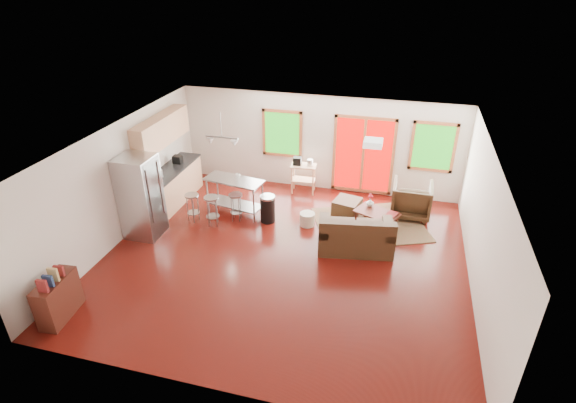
% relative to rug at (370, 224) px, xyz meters
% --- Properties ---
extents(floor, '(7.50, 7.00, 0.02)m').
position_rel_rug_xyz_m(floor, '(-1.63, -1.82, -0.02)').
color(floor, '#3A0906').
rests_on(floor, ground).
extents(ceiling, '(7.50, 7.00, 0.02)m').
position_rel_rug_xyz_m(ceiling, '(-1.63, -1.82, 2.60)').
color(ceiling, white).
rests_on(ceiling, ground).
extents(back_wall, '(7.50, 0.02, 2.60)m').
position_rel_rug_xyz_m(back_wall, '(-1.63, 1.69, 1.29)').
color(back_wall, silver).
rests_on(back_wall, ground).
extents(left_wall, '(0.02, 7.00, 2.60)m').
position_rel_rug_xyz_m(left_wall, '(-5.39, -1.82, 1.29)').
color(left_wall, silver).
rests_on(left_wall, ground).
extents(right_wall, '(0.02, 7.00, 2.60)m').
position_rel_rug_xyz_m(right_wall, '(2.13, -1.82, 1.29)').
color(right_wall, silver).
rests_on(right_wall, ground).
extents(front_wall, '(7.50, 0.02, 2.60)m').
position_rel_rug_xyz_m(front_wall, '(-1.63, -5.33, 1.29)').
color(front_wall, silver).
rests_on(front_wall, ground).
extents(window_left, '(1.10, 0.05, 1.30)m').
position_rel_rug_xyz_m(window_left, '(-2.63, 1.64, 1.49)').
color(window_left, '#12500E').
rests_on(window_left, back_wall).
extents(french_doors, '(1.60, 0.05, 2.10)m').
position_rel_rug_xyz_m(french_doors, '(-0.43, 1.64, 1.09)').
color(french_doors, '#A60603').
rests_on(french_doors, back_wall).
extents(window_right, '(1.10, 0.05, 1.30)m').
position_rel_rug_xyz_m(window_right, '(1.27, 1.64, 1.49)').
color(window_right, '#12500E').
rests_on(window_right, back_wall).
extents(rug, '(3.05, 2.75, 0.03)m').
position_rel_rug_xyz_m(rug, '(0.00, 0.00, 0.00)').
color(rug, '#495F3B').
rests_on(rug, floor).
extents(loveseat, '(1.73, 1.16, 0.85)m').
position_rel_rug_xyz_m(loveseat, '(-0.22, -1.11, 0.32)').
color(loveseat, black).
rests_on(loveseat, floor).
extents(coffee_table, '(1.14, 0.94, 0.39)m').
position_rel_rug_xyz_m(coffee_table, '(0.14, -0.04, 0.33)').
color(coffee_table, '#3A160E').
rests_on(coffee_table, floor).
extents(armchair, '(0.94, 0.88, 0.96)m').
position_rel_rug_xyz_m(armchair, '(0.90, 0.75, 0.47)').
color(armchair, black).
rests_on(armchair, floor).
extents(ottoman, '(0.73, 0.73, 0.40)m').
position_rel_rug_xyz_m(ottoman, '(-0.61, 0.37, 0.19)').
color(ottoman, black).
rests_on(ottoman, floor).
extents(pouf, '(0.46, 0.46, 0.31)m').
position_rel_rug_xyz_m(pouf, '(-1.45, -0.38, 0.14)').
color(pouf, beige).
rests_on(pouf, floor).
extents(vase, '(0.23, 0.23, 0.32)m').
position_rel_rug_xyz_m(vase, '(-0.05, 0.21, 0.50)').
color(vase, silver).
rests_on(vase, coffee_table).
extents(book, '(0.22, 0.11, 0.30)m').
position_rel_rug_xyz_m(book, '(0.37, -0.05, 0.54)').
color(book, maroon).
rests_on(book, coffee_table).
extents(cabinets, '(0.64, 2.24, 2.30)m').
position_rel_rug_xyz_m(cabinets, '(-5.12, -0.12, 0.92)').
color(cabinets, tan).
rests_on(cabinets, floor).
extents(refrigerator, '(0.79, 0.75, 1.91)m').
position_rel_rug_xyz_m(refrigerator, '(-4.97, -1.71, 0.94)').
color(refrigerator, '#B7BABC').
rests_on(refrigerator, floor).
extents(island, '(1.53, 0.83, 0.92)m').
position_rel_rug_xyz_m(island, '(-3.32, -0.25, 0.62)').
color(island, '#B7BABC').
rests_on(island, floor).
extents(cup, '(0.13, 0.11, 0.13)m').
position_rel_rug_xyz_m(cup, '(-3.24, -0.20, 1.00)').
color(cup, white).
rests_on(cup, island).
extents(bar_stool_a, '(0.42, 0.42, 0.70)m').
position_rel_rug_xyz_m(bar_stool_a, '(-4.17, -0.87, 0.51)').
color(bar_stool_a, '#B7BABC').
rests_on(bar_stool_a, floor).
extents(bar_stool_b, '(0.44, 0.44, 0.74)m').
position_rel_rug_xyz_m(bar_stool_b, '(-3.64, -0.93, 0.54)').
color(bar_stool_b, '#B7BABC').
rests_on(bar_stool_b, floor).
extents(bar_stool_c, '(0.38, 0.38, 0.69)m').
position_rel_rug_xyz_m(bar_stool_c, '(-3.17, -0.58, 0.50)').
color(bar_stool_c, '#B7BABC').
rests_on(bar_stool_c, floor).
extents(trash_can, '(0.40, 0.40, 0.68)m').
position_rel_rug_xyz_m(trash_can, '(-2.42, -0.44, 0.33)').
color(trash_can, black).
rests_on(trash_can, floor).
extents(kitchen_cart, '(0.70, 0.48, 1.01)m').
position_rel_rug_xyz_m(kitchen_cart, '(-1.96, 1.28, 0.68)').
color(kitchen_cart, tan).
rests_on(kitchen_cart, floor).
extents(bookshelf, '(0.44, 0.92, 1.04)m').
position_rel_rug_xyz_m(bookshelf, '(-4.98, -4.56, 0.40)').
color(bookshelf, '#3A160E').
rests_on(bookshelf, floor).
extents(ceiling_flush, '(0.35, 0.35, 0.12)m').
position_rel_rug_xyz_m(ceiling_flush, '(-0.03, -1.22, 2.52)').
color(ceiling_flush, white).
rests_on(ceiling_flush, ceiling).
extents(pendant_light, '(0.80, 0.18, 0.79)m').
position_rel_rug_xyz_m(pendant_light, '(-3.53, -0.32, 1.89)').
color(pendant_light, gray).
rests_on(pendant_light, ceiling).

